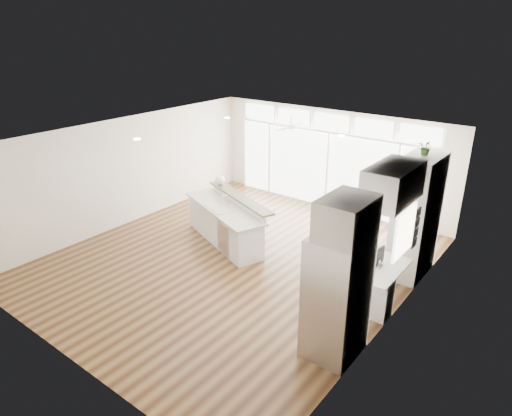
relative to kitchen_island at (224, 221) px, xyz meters
The scene contains 24 objects.
floor 1.09m from the kitchen_island, 32.99° to the right, with size 7.00×8.00×0.02m, color #412714.
ceiling 2.37m from the kitchen_island, 32.99° to the right, with size 7.00×8.00×0.02m, color white.
wall_back 3.67m from the kitchen_island, 77.10° to the left, with size 7.00×0.04×2.70m, color silver.
wall_front 4.66m from the kitchen_island, 79.99° to the right, with size 7.00×0.04×2.70m, color silver.
wall_left 2.87m from the kitchen_island, 169.16° to the right, with size 0.04×8.00×2.70m, color silver.
wall_right 4.41m from the kitchen_island, ahead, with size 0.04×8.00×2.70m, color silver.
glass_wall 3.55m from the kitchen_island, 76.88° to the left, with size 5.80×0.06×2.08m, color silver.
transom_row 3.97m from the kitchen_island, 76.88° to the left, with size 5.90×0.06×0.40m, color silver.
desk_window 4.38m from the kitchen_island, ahead, with size 0.04×0.85×0.85m, color white.
ceiling_fan 3.02m from the kitchen_island, 82.57° to the left, with size 1.16×1.16×0.32m, color white.
recessed_lights 2.31m from the kitchen_island, 21.72° to the right, with size 3.40×3.00×0.02m, color white.
oven_cabinet 4.23m from the kitchen_island, 17.91° to the left, with size 0.64×1.20×2.50m, color white.
desk_nook 3.94m from the kitchen_island, ahead, with size 0.72×1.30×0.76m, color white.
upper_cabinets 4.37m from the kitchen_island, ahead, with size 0.64×1.30×0.64m, color white.
refrigerator 4.36m from the kitchen_island, 25.55° to the right, with size 0.76×0.90×2.00m, color silver.
fridge_cabinet 4.73m from the kitchen_island, 25.21° to the right, with size 0.64×0.90×0.60m, color white.
framed_photos 4.36m from the kitchen_island, ahead, with size 0.06×0.22×0.80m, color black.
kitchen_island is the anchor object (origin of this frame).
rug 3.24m from the kitchen_island, ahead, with size 0.95×0.68×0.01m, color #3B2812.
office_chair 3.26m from the kitchen_island, ahead, with size 0.51×0.47×0.98m, color black.
fishbowl 1.22m from the kitchen_island, 135.66° to the left, with size 0.24×0.24×0.24m, color silver.
monitor 3.88m from the kitchen_island, ahead, with size 0.07×0.43×0.36m, color black.
keyboard 3.69m from the kitchen_island, ahead, with size 0.12×0.32×0.02m, color silver.
potted_plant 4.66m from the kitchen_island, 17.91° to the left, with size 0.27×0.29×0.23m, color #3B6129.
Camera 1 is at (5.70, -6.71, 4.83)m, focal length 32.00 mm.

